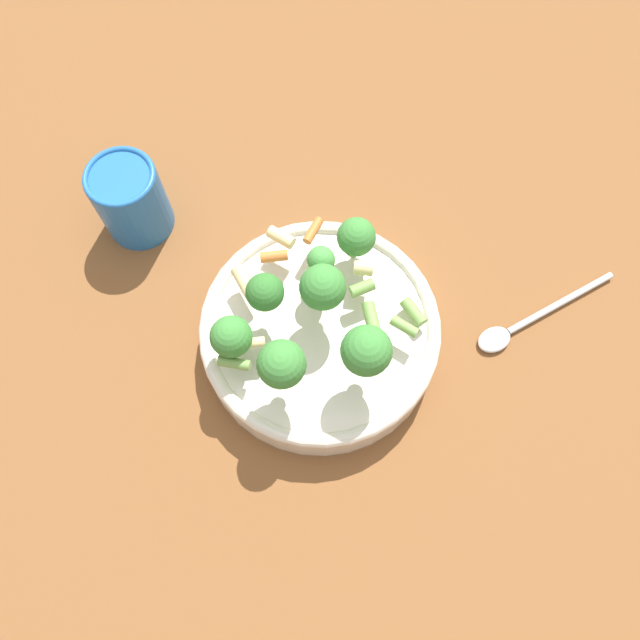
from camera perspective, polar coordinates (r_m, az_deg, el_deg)
The scene contains 5 objects.
ground_plane at distance 0.64m, azimuth -0.00°, elevation -1.95°, with size 3.00×3.00×0.00m, color brown.
bowl at distance 0.62m, azimuth -0.00°, elevation -1.14°, with size 0.24×0.24×0.05m.
pasta_salad at distance 0.55m, azimuth -0.80°, elevation 0.85°, with size 0.19×0.20×0.08m.
cup at distance 0.69m, azimuth -16.94°, elevation 10.52°, with size 0.07×0.07×0.09m.
spoon at distance 0.68m, azimuth 17.98°, elevation -0.37°, with size 0.03×0.17×0.01m.
Camera 1 is at (-0.20, 0.09, 0.60)m, focal length 35.00 mm.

